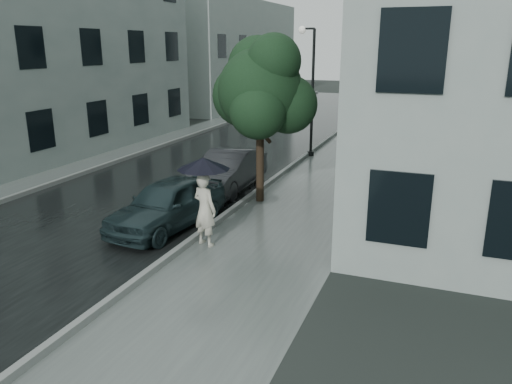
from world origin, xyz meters
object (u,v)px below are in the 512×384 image
at_px(pedestrian, 205,210).
at_px(car_far, 228,170).
at_px(street_tree, 261,89).
at_px(lamp_post, 310,84).
at_px(car_near, 168,204).

bearing_deg(pedestrian, car_far, -53.84).
xyz_separation_m(pedestrian, street_tree, (-0.02, 3.92, 2.52)).
bearing_deg(car_far, pedestrian, -73.38).
height_order(pedestrian, lamp_post, lamp_post).
xyz_separation_m(lamp_post, car_far, (-1.06, -6.22, -2.43)).
height_order(pedestrian, car_near, pedestrian).
relative_size(street_tree, car_near, 1.30).
xyz_separation_m(car_near, car_far, (0.02, 3.87, 0.01)).
bearing_deg(car_far, car_near, -91.17).
distance_m(street_tree, car_far, 3.18).
relative_size(street_tree, lamp_post, 0.93).
distance_m(pedestrian, lamp_post, 11.05).
relative_size(pedestrian, car_near, 0.46).
height_order(street_tree, lamp_post, lamp_post).
distance_m(lamp_post, car_far, 6.76).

